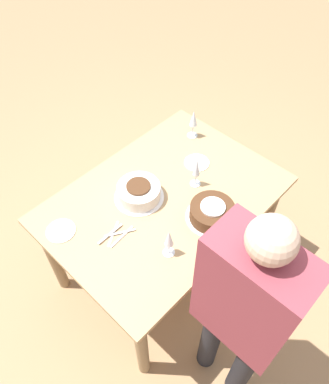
# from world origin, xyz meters

# --- Properties ---
(ground_plane) EXTENTS (12.00, 12.00, 0.00)m
(ground_plane) POSITION_xyz_m (0.00, 0.00, 0.00)
(ground_plane) COLOR #A87F56
(dining_table) EXTENTS (1.35, 0.96, 0.77)m
(dining_table) POSITION_xyz_m (0.00, 0.00, 0.65)
(dining_table) COLOR tan
(dining_table) RESTS_ON ground_plane
(cake_center_white) EXTENTS (0.29, 0.29, 0.10)m
(cake_center_white) POSITION_xyz_m (-0.10, 0.11, 0.82)
(cake_center_white) COLOR white
(cake_center_white) RESTS_ON dining_table
(cake_front_chocolate) EXTENTS (0.29, 0.29, 0.10)m
(cake_front_chocolate) POSITION_xyz_m (0.08, -0.29, 0.82)
(cake_front_chocolate) COLOR white
(cake_front_chocolate) RESTS_ON dining_table
(wine_glass_near) EXTENTS (0.07, 0.07, 0.20)m
(wine_glass_near) POSITION_xyz_m (0.52, 0.24, 0.91)
(wine_glass_near) COLOR silver
(wine_glass_near) RESTS_ON dining_table
(wine_glass_far) EXTENTS (0.06, 0.06, 0.20)m
(wine_glass_far) POSITION_xyz_m (0.20, -0.06, 0.90)
(wine_glass_far) COLOR silver
(wine_glass_far) RESTS_ON dining_table
(wine_glass_extra) EXTENTS (0.06, 0.06, 0.19)m
(wine_glass_extra) POSITION_xyz_m (-0.25, -0.27, 0.90)
(wine_glass_extra) COLOR silver
(wine_glass_extra) RESTS_ON dining_table
(dessert_plate_left) EXTENTS (0.16, 0.16, 0.01)m
(dessert_plate_left) POSITION_xyz_m (-0.55, 0.24, 0.78)
(dessert_plate_left) COLOR white
(dessert_plate_left) RESTS_ON dining_table
(dessert_plate_right) EXTENTS (0.16, 0.16, 0.01)m
(dessert_plate_right) POSITION_xyz_m (0.34, 0.05, 0.78)
(dessert_plate_right) COLOR white
(dessert_plate_right) RESTS_ON dining_table
(fork_pile) EXTENTS (0.20, 0.12, 0.01)m
(fork_pile) POSITION_xyz_m (-0.36, 0.01, 0.78)
(fork_pile) COLOR silver
(fork_pile) RESTS_ON dining_table
(person_cutting) EXTENTS (0.22, 0.40, 1.55)m
(person_cutting) POSITION_xyz_m (-0.30, -0.75, 0.93)
(person_cutting) COLOR #232328
(person_cutting) RESTS_ON ground_plane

